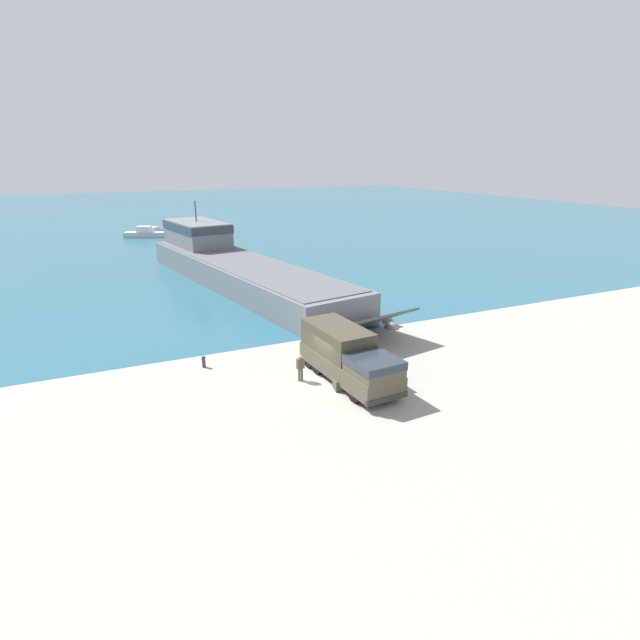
{
  "coord_description": "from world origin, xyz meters",
  "views": [
    {
      "loc": [
        -11.57,
        -24.76,
        12.68
      ],
      "look_at": [
        1.81,
        4.23,
        2.26
      ],
      "focal_mm": 28.0,
      "sensor_mm": 36.0,
      "label": 1
    }
  ],
  "objects_px": {
    "military_truck": "(348,356)",
    "mooring_bollard": "(204,361)",
    "moored_boat_c": "(154,232)",
    "moored_boat_a": "(148,234)",
    "cargo_crate": "(340,384)",
    "soldier_on_ramp": "(300,366)",
    "landing_craft": "(232,263)"
  },
  "relations": [
    {
      "from": "landing_craft",
      "to": "cargo_crate",
      "type": "bearing_deg",
      "value": -102.82
    },
    {
      "from": "landing_craft",
      "to": "cargo_crate",
      "type": "relative_size",
      "value": 51.88
    },
    {
      "from": "moored_boat_c",
      "to": "moored_boat_a",
      "type": "bearing_deg",
      "value": -74.76
    },
    {
      "from": "military_truck",
      "to": "soldier_on_ramp",
      "type": "height_order",
      "value": "military_truck"
    },
    {
      "from": "soldier_on_ramp",
      "to": "cargo_crate",
      "type": "bearing_deg",
      "value": -149.43
    },
    {
      "from": "landing_craft",
      "to": "moored_boat_c",
      "type": "relative_size",
      "value": 6.5
    },
    {
      "from": "soldier_on_ramp",
      "to": "moored_boat_a",
      "type": "bearing_deg",
      "value": -6.13
    },
    {
      "from": "soldier_on_ramp",
      "to": "moored_boat_c",
      "type": "bearing_deg",
      "value": -7.37
    },
    {
      "from": "moored_boat_c",
      "to": "cargo_crate",
      "type": "xyz_separation_m",
      "value": [
        1.73,
        -68.06,
        -0.1
      ]
    },
    {
      "from": "moored_boat_a",
      "to": "mooring_bollard",
      "type": "bearing_deg",
      "value": 20.53
    },
    {
      "from": "military_truck",
      "to": "moored_boat_a",
      "type": "xyz_separation_m",
      "value": [
        -4.07,
        63.99,
        -0.99
      ]
    },
    {
      "from": "landing_craft",
      "to": "cargo_crate",
      "type": "height_order",
      "value": "landing_craft"
    },
    {
      "from": "landing_craft",
      "to": "military_truck",
      "type": "xyz_separation_m",
      "value": [
        -0.51,
        -27.58,
        -0.35
      ]
    },
    {
      "from": "moored_boat_c",
      "to": "landing_craft",
      "type": "bearing_deg",
      "value": -47.32
    },
    {
      "from": "moored_boat_a",
      "to": "moored_boat_c",
      "type": "relative_size",
      "value": 1.28
    },
    {
      "from": "moored_boat_c",
      "to": "mooring_bollard",
      "type": "bearing_deg",
      "value": -56.3
    },
    {
      "from": "landing_craft",
      "to": "moored_boat_a",
      "type": "xyz_separation_m",
      "value": [
        -4.58,
        36.41,
        -1.34
      ]
    },
    {
      "from": "mooring_bollard",
      "to": "landing_craft",
      "type": "bearing_deg",
      "value": 70.28
    },
    {
      "from": "military_truck",
      "to": "mooring_bollard",
      "type": "height_order",
      "value": "military_truck"
    },
    {
      "from": "soldier_on_ramp",
      "to": "cargo_crate",
      "type": "xyz_separation_m",
      "value": [
        1.58,
        -2.02,
        -0.62
      ]
    },
    {
      "from": "military_truck",
      "to": "landing_craft",
      "type": "bearing_deg",
      "value": 174.94
    },
    {
      "from": "soldier_on_ramp",
      "to": "mooring_bollard",
      "type": "height_order",
      "value": "soldier_on_ramp"
    },
    {
      "from": "cargo_crate",
      "to": "moored_boat_a",
      "type": "bearing_deg",
      "value": 92.72
    },
    {
      "from": "soldier_on_ramp",
      "to": "moored_boat_a",
      "type": "relative_size",
      "value": 0.21
    },
    {
      "from": "moored_boat_c",
      "to": "cargo_crate",
      "type": "height_order",
      "value": "moored_boat_c"
    },
    {
      "from": "soldier_on_ramp",
      "to": "moored_boat_c",
      "type": "height_order",
      "value": "soldier_on_ramp"
    },
    {
      "from": "mooring_bollard",
      "to": "cargo_crate",
      "type": "xyz_separation_m",
      "value": [
        6.39,
        -6.43,
        -0.1
      ]
    },
    {
      "from": "mooring_bollard",
      "to": "cargo_crate",
      "type": "height_order",
      "value": "mooring_bollard"
    },
    {
      "from": "military_truck",
      "to": "moored_boat_a",
      "type": "distance_m",
      "value": 64.12
    },
    {
      "from": "moored_boat_a",
      "to": "moored_boat_c",
      "type": "height_order",
      "value": "moored_boat_a"
    },
    {
      "from": "landing_craft",
      "to": "moored_boat_c",
      "type": "bearing_deg",
      "value": 84.86
    },
    {
      "from": "military_truck",
      "to": "mooring_bollard",
      "type": "relative_size",
      "value": 10.4
    }
  ]
}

